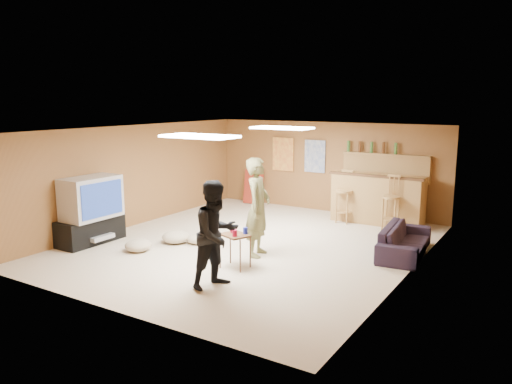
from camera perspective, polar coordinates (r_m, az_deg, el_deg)
The scene contains 32 objects.
ground at distance 9.60m, azimuth -0.63°, elevation -6.06°, with size 7.00×7.00×0.00m, color #BDAB90.
ceiling at distance 9.21m, azimuth -0.66°, elevation 7.16°, with size 6.00×7.00×0.02m, color silver.
wall_back at distance 12.41m, azimuth 8.06°, elevation 2.85°, with size 6.00×0.02×2.20m, color brown.
wall_front at distance 6.73m, azimuth -16.88°, elevation -4.11°, with size 6.00×0.02×2.20m, color brown.
wall_left at distance 11.22m, azimuth -13.70°, elevation 1.83°, with size 0.02×7.00×2.20m, color brown.
wall_right at distance 8.17m, azimuth 17.42°, elevation -1.58°, with size 0.02×7.00×2.20m, color brown.
tv_stand at distance 10.20m, azimuth -18.38°, elevation -4.16°, with size 0.55×1.30×0.50m, color black.
dvd_box at distance 10.06m, azimuth -17.53°, elevation -4.90°, with size 0.35×0.50×0.08m, color #B2B2B7.
tv_body at distance 10.01m, azimuth -18.33°, elevation -0.62°, with size 0.60×1.10×0.80m, color #B2B2B7.
tv_screen at distance 9.78m, azimuth -17.16°, elevation -0.81°, with size 0.02×0.95×0.65m, color navy.
bar_counter at distance 11.46m, azimuth 13.74°, elevation -0.78°, with size 2.00×0.60×1.10m, color olive.
bar_lip at distance 11.14m, azimuth 13.47°, elevation 1.77°, with size 2.10×0.12×0.05m, color #402614.
bar_shelf at distance 11.75m, azimuth 14.64°, elevation 4.14°, with size 2.00×0.18×0.05m, color olive.
bar_backing at distance 11.80m, azimuth 14.60°, elevation 2.70°, with size 2.00×0.14×0.60m, color olive.
poster_left at distance 12.87m, azimuth 3.11°, elevation 4.33°, with size 0.60×0.03×0.85m, color #BF3F26.
poster_right at distance 12.46m, azimuth 6.75°, elevation 4.07°, with size 0.55×0.03×0.80m, color #334C99.
folding_chair_stack at distance 13.26m, azimuth -0.29°, elevation 0.61°, with size 0.50×0.14×0.90m, color maroon.
ceiling_panel_front at distance 7.99m, azimuth -6.47°, elevation 6.34°, with size 1.20×0.60×0.04m, color white.
ceiling_panel_back at distance 10.25m, azimuth 2.97°, elevation 7.33°, with size 1.20×0.60×0.04m, color white.
person_olive at distance 8.77m, azimuth 0.23°, elevation -1.76°, with size 0.64×0.42×1.75m, color brown.
person_black at distance 7.35m, azimuth -4.55°, elevation -4.85°, with size 0.78×0.61×1.60m, color black.
sofa at distance 9.35m, azimuth 16.62°, elevation -5.33°, with size 1.77×0.69×0.52m, color black.
tray_table at distance 8.27m, azimuth -2.40°, elevation -6.76°, with size 0.44×0.35×0.57m, color #402614.
cup_red_near at distance 8.30m, azimuth -2.71°, elevation -4.25°, with size 0.08×0.08×0.11m, color #A80B2E.
cup_red_far at distance 8.06m, azimuth -2.45°, elevation -4.72°, with size 0.08×0.08×0.11m, color #A80B2E.
cup_blue at distance 8.20m, azimuth -1.22°, elevation -4.43°, with size 0.08×0.08×0.11m, color #162198.
bar_stool_left at distance 11.35m, azimuth 10.03°, elevation -0.83°, with size 0.34×0.34×1.07m, color olive, non-canonical shape.
bar_stool_right at distance 10.86m, azimuth 15.17°, elevation -1.44°, with size 0.35×0.35×1.11m, color olive, non-canonical shape.
cushion_near_tv at distance 9.83m, azimuth -9.18°, elevation -5.08°, with size 0.53×0.53×0.24m, color tan.
cushion_mid at distance 9.73m, azimuth -6.72°, elevation -5.35°, with size 0.41×0.41×0.18m, color tan.
cushion_far at distance 9.44m, azimuth -13.32°, elevation -5.96°, with size 0.48×0.48×0.22m, color tan.
bottle_row at distance 11.82m, azimuth 13.06°, elevation 5.00°, with size 1.20×0.08×0.26m, color #3F7233, non-canonical shape.
Camera 1 is at (4.93, -7.76, 2.76)m, focal length 35.00 mm.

